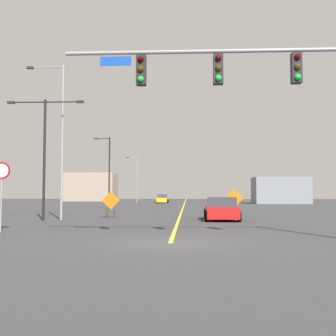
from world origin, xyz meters
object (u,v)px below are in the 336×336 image
at_px(street_lamp_near_left, 136,177).
at_px(car_yellow_far, 162,199).
at_px(traffic_signal_assembly, 265,85).
at_px(construction_sign_median_far, 234,199).
at_px(street_lamp_mid_left, 108,169).
at_px(street_lamp_near_right, 45,146).
at_px(street_lamp_mid_right, 60,134).
at_px(car_red_passing, 221,209).
at_px(construction_sign_right_shoulder, 111,202).
at_px(stop_sign, 1,183).

height_order(street_lamp_near_left, car_yellow_far, street_lamp_near_left).
distance_m(traffic_signal_assembly, construction_sign_median_far, 16.20).
xyz_separation_m(street_lamp_mid_left, street_lamp_near_left, (0.05, 24.11, -0.01)).
distance_m(street_lamp_near_right, street_lamp_mid_right, 1.39).
xyz_separation_m(street_lamp_mid_right, car_yellow_far, (3.97, 42.89, -4.82)).
height_order(street_lamp_mid_right, car_yellow_far, street_lamp_mid_right).
bearing_deg(car_red_passing, car_yellow_far, 98.48).
relative_size(street_lamp_near_right, street_lamp_mid_left, 0.97).
xyz_separation_m(construction_sign_right_shoulder, car_red_passing, (7.37, -1.83, -0.44)).
bearing_deg(street_lamp_mid_left, street_lamp_near_right, -90.65).
bearing_deg(traffic_signal_assembly, construction_sign_median_far, 87.82).
height_order(street_lamp_mid_right, construction_sign_right_shoulder, street_lamp_mid_right).
bearing_deg(street_lamp_mid_right, street_lamp_near_right, -130.32).
bearing_deg(car_red_passing, street_lamp_mid_right, -178.56).
bearing_deg(construction_sign_right_shoulder, traffic_signal_assembly, -60.48).
relative_size(stop_sign, construction_sign_median_far, 1.53).
distance_m(construction_sign_median_far, car_red_passing, 3.66).
relative_size(stop_sign, street_lamp_near_left, 0.40).
relative_size(traffic_signal_assembly, street_lamp_mid_right, 1.09).
relative_size(stop_sign, construction_sign_right_shoulder, 1.70).
bearing_deg(stop_sign, construction_sign_right_shoulder, 74.38).
height_order(street_lamp_near_right, car_yellow_far, street_lamp_near_right).
xyz_separation_m(street_lamp_near_right, car_yellow_far, (4.66, 43.71, -3.94)).
distance_m(street_lamp_near_left, car_red_passing, 44.12).
relative_size(street_lamp_mid_right, car_red_passing, 2.21).
bearing_deg(street_lamp_near_left, construction_sign_right_shoulder, -85.29).
distance_m(street_lamp_mid_right, construction_sign_right_shoulder, 5.67).
xyz_separation_m(traffic_signal_assembly, car_yellow_far, (-6.93, 54.84, -4.77)).
height_order(street_lamp_mid_left, car_yellow_far, street_lamp_mid_left).
distance_m(traffic_signal_assembly, construction_sign_right_shoulder, 16.70).
bearing_deg(street_lamp_mid_left, construction_sign_median_far, -51.61).
bearing_deg(street_lamp_mid_left, traffic_signal_assembly, -69.70).
distance_m(street_lamp_near_right, construction_sign_right_shoulder, 5.82).
bearing_deg(traffic_signal_assembly, car_yellow_far, 97.20).
bearing_deg(car_red_passing, construction_sign_median_far, 71.09).
distance_m(street_lamp_mid_right, construction_sign_median_far, 12.80).
height_order(stop_sign, street_lamp_near_left, street_lamp_near_left).
bearing_deg(construction_sign_right_shoulder, construction_sign_median_far, 10.57).
distance_m(street_lamp_near_right, street_lamp_near_left, 43.71).
xyz_separation_m(street_lamp_mid_left, construction_sign_right_shoulder, (3.42, -16.70, -3.18)).
xyz_separation_m(stop_sign, street_lamp_mid_right, (-0.04, 8.33, 3.33)).
bearing_deg(street_lamp_mid_right, construction_sign_median_far, 17.75).
height_order(stop_sign, construction_sign_median_far, stop_sign).
height_order(street_lamp_mid_left, construction_sign_median_far, street_lamp_mid_left).
bearing_deg(street_lamp_near_right, street_lamp_mid_left, 89.35).
relative_size(street_lamp_near_right, car_red_passing, 1.67).
bearing_deg(car_red_passing, street_lamp_near_right, -174.43).
relative_size(traffic_signal_assembly, street_lamp_mid_left, 1.40).
xyz_separation_m(construction_sign_median_far, car_yellow_far, (-7.53, 39.21, -0.58)).
height_order(stop_sign, street_lamp_mid_right, street_lamp_mid_right).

